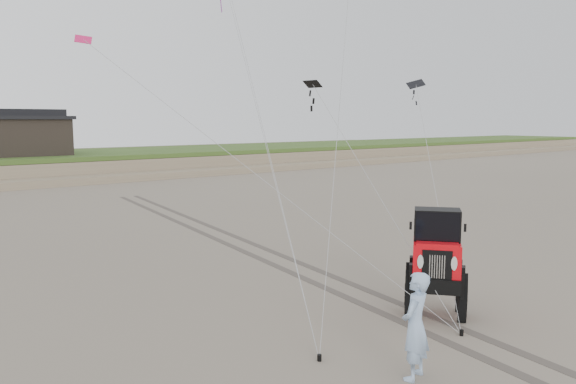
{
  "coord_description": "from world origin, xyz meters",
  "views": [
    {
      "loc": [
        -8.59,
        -7.12,
        4.27
      ],
      "look_at": [
        -0.41,
        3.0,
        2.6
      ],
      "focal_mm": 35.0,
      "sensor_mm": 36.0,
      "label": 1
    }
  ],
  "objects": [
    {
      "name": "man",
      "position": [
        -1.38,
        -1.53,
        0.91
      ],
      "size": [
        0.76,
        0.62,
        1.81
      ],
      "primitive_type": "imported",
      "rotation": [
        0.0,
        0.0,
        3.46
      ],
      "color": "#8AAAD5",
      "rests_on": "ground"
    },
    {
      "name": "stake_aux",
      "position": [
        0.85,
        -0.95,
        0.06
      ],
      "size": [
        0.08,
        0.08,
        0.12
      ],
      "primitive_type": "cylinder",
      "color": "black",
      "rests_on": "ground"
    },
    {
      "name": "jeep",
      "position": [
        1.39,
        0.1,
        0.94
      ],
      "size": [
        5.31,
        4.83,
        1.88
      ],
      "primitive_type": null,
      "rotation": [
        0.0,
        0.0,
        -0.9
      ],
      "color": "red",
      "rests_on": "ground"
    },
    {
      "name": "cabin",
      "position": [
        2.0,
        37.0,
        3.24
      ],
      "size": [
        6.4,
        5.4,
        3.35
      ],
      "color": "black",
      "rests_on": "dune_ridge"
    },
    {
      "name": "stake_main",
      "position": [
        -2.15,
        -0.05,
        0.06
      ],
      "size": [
        0.08,
        0.08,
        0.12
      ],
      "primitive_type": "cylinder",
      "color": "black",
      "rests_on": "ground"
    },
    {
      "name": "ground",
      "position": [
        0.0,
        0.0,
        0.0
      ],
      "size": [
        160.0,
        160.0,
        0.0
      ],
      "primitive_type": "plane",
      "color": "#6B6054",
      "rests_on": "ground"
    },
    {
      "name": "tire_tracks",
      "position": [
        2.0,
        8.0,
        0.0
      ],
      "size": [
        5.22,
        29.74,
        0.01
      ],
      "color": "#4C443D",
      "rests_on": "ground"
    }
  ]
}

